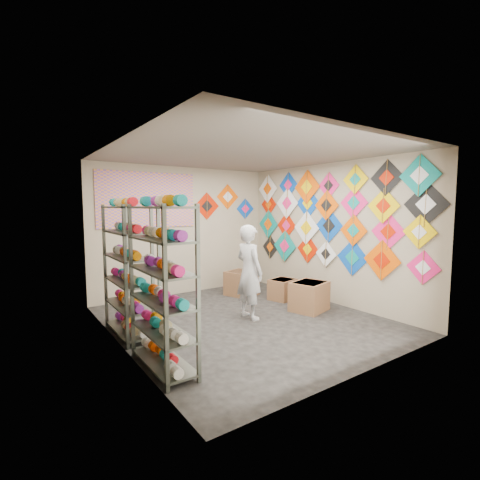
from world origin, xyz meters
TOP-DOWN VIEW (x-y plane):
  - ground at (0.00, 0.00)m, footprint 4.50×4.50m
  - room_walls at (0.00, 0.00)m, footprint 4.50×4.50m
  - shelf_rack_front at (-1.78, -0.85)m, footprint 0.40×1.10m
  - shelf_rack_back at (-1.78, 0.45)m, footprint 0.40×1.10m
  - string_spools at (-1.78, -0.20)m, footprint 0.12×2.36m
  - kite_wall_display at (1.98, 0.03)m, footprint 0.06×4.38m
  - back_wall_kites at (1.01, 2.24)m, footprint 1.60×0.02m
  - poster at (-0.80, 2.23)m, footprint 2.00×0.01m
  - shopkeeper at (0.11, 0.05)m, footprint 0.62×0.45m
  - carton_a at (1.25, -0.23)m, footprint 0.74×0.67m
  - carton_b at (1.36, 0.62)m, footprint 0.59×0.52m
  - carton_c at (0.88, 1.37)m, footprint 0.68×0.71m

SIDE VIEW (x-z plane):
  - ground at x=0.00m, z-range 0.00..0.00m
  - carton_b at x=1.36m, z-range 0.00..0.41m
  - carton_c at x=0.88m, z-range 0.00..0.50m
  - carton_a at x=1.25m, z-range 0.00..0.52m
  - shopkeeper at x=0.11m, z-range 0.00..1.57m
  - shelf_rack_front at x=-1.78m, z-range 0.00..1.90m
  - shelf_rack_back at x=-1.78m, z-range 0.00..1.90m
  - string_spools at x=-1.78m, z-range 0.99..1.11m
  - room_walls at x=0.00m, z-range -0.61..3.89m
  - kite_wall_display at x=1.98m, z-range 0.63..2.69m
  - back_wall_kites at x=1.01m, z-range 1.53..2.34m
  - poster at x=-0.80m, z-range 1.45..2.55m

